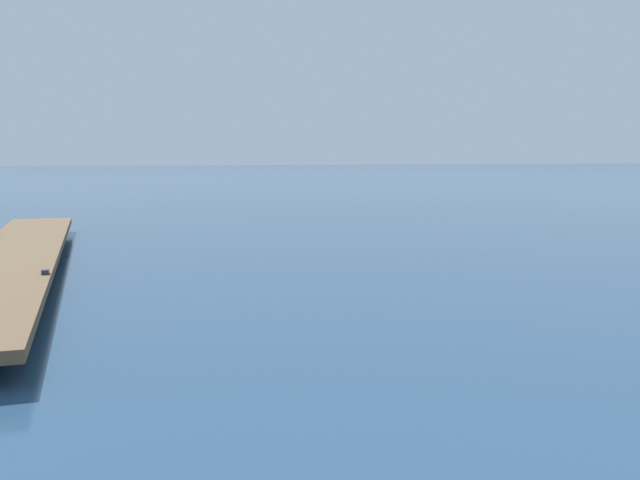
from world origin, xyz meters
The scene contains 1 object.
floating_dock centered at (-6.55, 17.65, 0.36)m, with size 2.88×17.21×0.53m.
Camera 1 is at (-5.93, 1.31, 2.48)m, focal length 39.39 mm.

